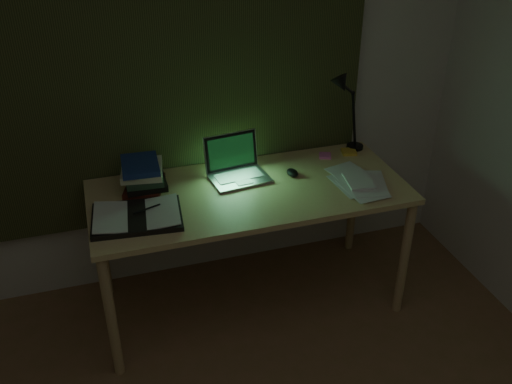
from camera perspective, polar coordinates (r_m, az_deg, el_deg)
wall_back at (r=3.17m, az=-8.81°, el=10.86°), size 3.50×0.00×2.50m
curtain at (r=3.07m, az=-8.98°, el=14.14°), size 2.20×0.06×2.00m
desk at (r=3.24m, az=-0.63°, el=-5.65°), size 1.68×0.74×0.77m
laptop at (r=3.07m, az=-1.65°, el=3.06°), size 0.35×0.38×0.22m
open_textbook at (r=2.83m, az=-11.83°, el=-2.37°), size 0.46×0.35×0.04m
book_stack at (r=3.06m, az=-11.27°, el=1.71°), size 0.24×0.28×0.17m
loose_papers at (r=3.13m, az=9.34°, el=1.04°), size 0.34×0.35×0.02m
mouse at (r=3.17m, az=3.67°, el=1.95°), size 0.06×0.09×0.03m
sticky_yellow at (r=3.46m, az=9.28°, el=3.99°), size 0.10×0.10×0.02m
sticky_pink at (r=3.39m, az=6.92°, el=3.63°), size 0.09×0.09×0.01m
desk_lamp at (r=3.42m, az=10.23°, el=8.43°), size 0.41×0.35×0.54m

